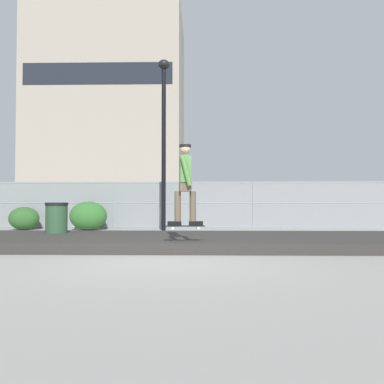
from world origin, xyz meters
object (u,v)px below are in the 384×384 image
object	(u,v)px
skater	(185,179)
parked_car_near	(88,207)
shrub_center	(24,218)
trash_bin	(57,222)
street_lamp	(164,123)
parked_car_mid	(222,207)
skateboard	(185,226)
shrub_right	(88,216)

from	to	relation	value
skater	parked_car_near	size ratio (longest dim) A/B	0.37
parked_car_near	shrub_center	distance (m)	4.01
skater	trash_bin	bearing A→B (deg)	146.87
street_lamp	trash_bin	bearing A→B (deg)	-121.28
parked_car_near	parked_car_mid	world-z (taller)	same
street_lamp	shrub_center	distance (m)	6.36
skateboard	skater	distance (m)	0.96
shrub_right	trash_bin	size ratio (longest dim) A/B	1.34
parked_car_mid	shrub_center	size ratio (longest dim) A/B	4.07
skateboard	street_lamp	distance (m)	7.29
shrub_right	parked_car_mid	bearing A→B (deg)	35.64
shrub_center	skateboard	bearing A→B (deg)	-45.81
skateboard	street_lamp	world-z (taller)	street_lamp
skateboard	parked_car_near	bearing A→B (deg)	115.90
trash_bin	shrub_right	bearing A→B (deg)	94.67
street_lamp	trash_bin	xyz separation A→B (m)	(-2.46, -4.05, -3.47)
skateboard	parked_car_near	size ratio (longest dim) A/B	0.18
skater	skateboard	bearing A→B (deg)	0.00
skateboard	shrub_center	size ratio (longest dim) A/B	0.73
parked_car_mid	trash_bin	xyz separation A→B (m)	(-4.81, -7.73, -0.32)
parked_car_mid	trash_bin	size ratio (longest dim) A/B	4.41
parked_car_near	trash_bin	xyz separation A→B (m)	(1.48, -7.97, -0.32)
shrub_center	shrub_right	xyz separation A→B (m)	(2.48, -0.17, 0.10)
parked_car_near	shrub_center	xyz separation A→B (m)	(-1.33, -3.76, -0.41)
street_lamp	parked_car_mid	bearing A→B (deg)	57.38
shrub_center	trash_bin	distance (m)	5.06
shrub_center	skater	bearing A→B (deg)	-45.81
skateboard	shrub_right	xyz separation A→B (m)	(-3.83, 6.33, -0.01)
skater	trash_bin	world-z (taller)	skater
skateboard	shrub_right	size ratio (longest dim) A/B	0.59
skateboard	parked_car_mid	world-z (taller)	parked_car_mid
street_lamp	parked_car_near	world-z (taller)	street_lamp
shrub_right	skater	bearing A→B (deg)	-58.78
parked_car_mid	trash_bin	world-z (taller)	parked_car_mid
skateboard	shrub_center	distance (m)	9.06
shrub_right	trash_bin	bearing A→B (deg)	-85.33
skateboard	street_lamp	size ratio (longest dim) A/B	0.13
parked_car_near	shrub_right	distance (m)	4.11
street_lamp	shrub_center	xyz separation A→B (m)	(-5.27, 0.16, -3.56)
skater	shrub_right	world-z (taller)	skater
skater	parked_car_near	xyz separation A→B (m)	(-4.98, 10.26, -0.67)
skateboard	shrub_right	bearing A→B (deg)	121.22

